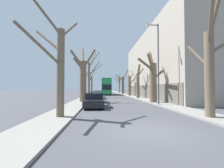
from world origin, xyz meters
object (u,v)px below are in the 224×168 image
Objects in this scene: street_tree_left_0 at (59,65)px; street_tree_left_1 at (83,77)px; street_tree_right_2 at (138,82)px; parked_car_1 at (96,97)px; street_tree_right_3 at (130,85)px; street_tree_right_0 at (211,66)px; parked_car_0 at (95,100)px; double_decker_bus at (106,86)px; street_tree_right_4 at (123,84)px; parked_car_2 at (98,95)px; street_tree_left_3 at (91,83)px; street_tree_right_1 at (153,80)px; street_tree_right_5 at (119,84)px; street_tree_left_2 at (90,76)px; lamp_post at (157,60)px; parked_car_3 at (98,94)px.

street_tree_left_0 is 0.99× the size of street_tree_left_1.
parked_car_1 is (-7.55, -6.95, -2.31)m from street_tree_right_2.
street_tree_left_0 is 1.44× the size of street_tree_right_3.
street_tree_right_0 is at bearing -51.46° from street_tree_left_1.
street_tree_right_3 reaches higher than parked_car_1.
street_tree_left_0 reaches higher than street_tree_right_2.
parked_car_1 is (2.09, 10.95, -2.78)m from street_tree_left_0.
street_tree_right_0 is at bearing -39.76° from parked_car_0.
street_tree_left_1 is at bearing -99.68° from double_decker_bus.
street_tree_right_4 is (-0.26, 10.22, 0.59)m from street_tree_right_3.
street_tree_right_2 is 1.17× the size of street_tree_right_3.
street_tree_left_3 is at bearing 98.75° from parked_car_2.
parked_car_1 is at bearing -95.19° from double_decker_bus.
street_tree_right_3 is at bearing 88.93° from street_tree_right_1.
street_tree_right_5 is at bearing 79.60° from parked_car_0.
street_tree_left_2 reaches higher than street_tree_right_2.
street_tree_right_5 is at bearing 75.09° from street_tree_left_1.
street_tree_left_0 is 9.70m from street_tree_right_0.
street_tree_left_1 is 1.24× the size of street_tree_right_2.
street_tree_right_1 is 0.64× the size of double_decker_bus.
double_decker_bus is 16.42m from parked_car_2.
lamp_post reaches higher than street_tree_right_0.
street_tree_left_2 is at bearing -87.70° from street_tree_left_3.
street_tree_right_5 is (9.20, 34.57, 0.18)m from street_tree_left_1.
double_decker_bus is at bearing -114.50° from street_tree_right_5.
lamp_post is (9.04, 6.34, 1.59)m from street_tree_left_0.
lamp_post is at bearing -92.06° from street_tree_right_3.
parked_car_3 is at bearing 117.63° from street_tree_right_1.
street_tree_left_1 reaches higher than street_tree_right_1.
street_tree_right_4 is (9.50, 36.76, -0.20)m from street_tree_left_0.
street_tree_left_0 is 0.84× the size of street_tree_left_2.
street_tree_left_2 is at bearing 88.71° from street_tree_left_1.
street_tree_left_3 is at bearing 89.90° from street_tree_left_0.
parked_car_0 is (2.09, 5.29, -2.78)m from street_tree_left_0.
street_tree_right_4 reaches higher than street_tree_left_3.
street_tree_right_0 is 25.40m from parked_car_3.
parked_car_1 is at bearing 146.42° from lamp_post.
street_tree_left_2 is 26.35m from street_tree_right_5.
street_tree_right_4 is at bearing -89.64° from street_tree_right_5.
street_tree_left_0 reaches higher than street_tree_right_0.
parked_car_0 is at bearing -152.73° from street_tree_right_1.
street_tree_left_1 is at bearing -105.19° from parked_car_2.
street_tree_right_0 is 18.91m from street_tree_right_2.
double_decker_bus is at bearing 102.05° from street_tree_right_1.
lamp_post is at bearing 94.71° from street_tree_right_0.
street_tree_left_2 is 1.72× the size of street_tree_right_3.
parked_car_2 is at bearing -81.25° from street_tree_left_3.
street_tree_left_1 is at bearing -109.63° from street_tree_right_4.
street_tree_right_4 is (9.26, 25.96, -0.17)m from street_tree_left_1.
parked_car_0 is at bearing -100.40° from street_tree_right_5.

